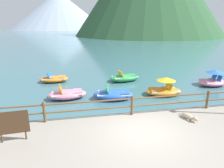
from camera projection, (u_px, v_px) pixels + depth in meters
name	position (u px, v px, depth m)	size (l,w,h in m)	color
ground_plane	(85.00, 44.00, 45.74)	(200.00, 200.00, 0.00)	#3D6B75
dock_railing	(132.00, 103.00, 9.37)	(23.92, 0.12, 0.95)	brown
sign_board	(12.00, 123.00, 7.21)	(1.18, 0.13, 1.19)	silver
dog_resting	(189.00, 117.00, 9.04)	(0.51, 1.05, 0.26)	tan
pedal_boat_0	(213.00, 80.00, 15.12)	(2.21, 1.44, 1.22)	pink
pedal_boat_1	(67.00, 94.00, 12.55)	(2.47, 1.41, 0.88)	pink
pedal_boat_2	(164.00, 89.00, 13.14)	(2.47, 1.46, 1.21)	orange
pedal_boat_3	(125.00, 78.00, 16.29)	(2.67, 1.57, 0.89)	green
pedal_boat_4	(54.00, 79.00, 16.10)	(2.30, 1.24, 0.83)	orange
pedal_boat_5	(114.00, 94.00, 12.46)	(2.68, 1.69, 0.90)	blue
distant_peak	(59.00, 11.00, 138.98)	(66.23, 66.23, 25.17)	#93A3B7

